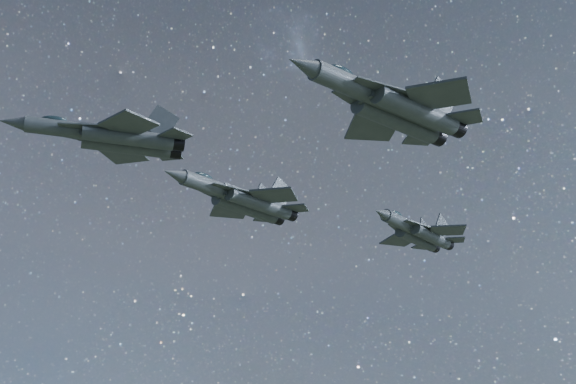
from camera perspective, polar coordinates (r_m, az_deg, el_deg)
jet_lead at (r=63.18m, az=-14.60°, el=4.51°), size 16.91×11.61×4.24m
jet_left at (r=76.54m, az=-3.84°, el=-0.67°), size 19.21×12.93×4.85m
jet_right at (r=54.88m, az=8.92°, el=7.15°), size 18.77×12.99×4.71m
jet_slot at (r=82.46m, az=10.97°, el=-3.40°), size 16.51×10.91×4.22m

